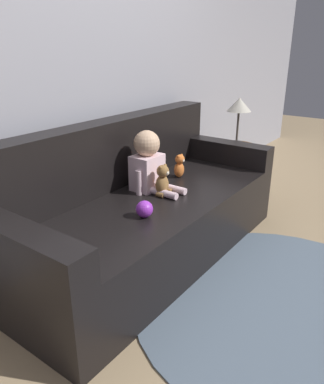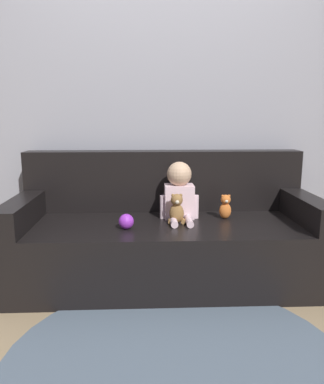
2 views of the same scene
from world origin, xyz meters
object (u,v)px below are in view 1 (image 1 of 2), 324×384
Objects in this scene: couch at (144,212)px; plush_toy_side at (179,166)px; side_table at (238,125)px; person_baby at (148,163)px; toy_ball at (144,209)px; teddy_bear_brown at (162,181)px.

plush_toy_side is (0.43, -0.00, 0.21)m from couch.
side_table is at bearing -1.18° from plush_toy_side.
person_baby is 0.47m from toy_ball.
couch is 5.18× the size of person_baby.
couch is at bearing 39.98° from toy_ball.
couch reaches higher than person_baby.
couch reaches higher than toy_ball.
teddy_bear_brown is 0.37m from plush_toy_side.
teddy_bear_brown is at bearing -163.88° from plush_toy_side.
side_table reaches higher than couch.
person_baby reaches higher than teddy_bear_brown.
toy_ball is (-0.37, -0.26, -0.14)m from person_baby.
toy_ball is 0.11× the size of side_table.
toy_ball is (-0.34, -0.12, -0.05)m from teddy_bear_brown.
teddy_bear_brown reaches higher than plush_toy_side.
couch is 11.94× the size of plush_toy_side.
plush_toy_side is (0.36, 0.10, -0.01)m from teddy_bear_brown.
couch reaches higher than teddy_bear_brown.
person_baby is at bearing 16.83° from couch.
person_baby is 2.31× the size of plush_toy_side.
couch is at bearing 179.41° from plush_toy_side.
side_table reaches higher than teddy_bear_brown.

